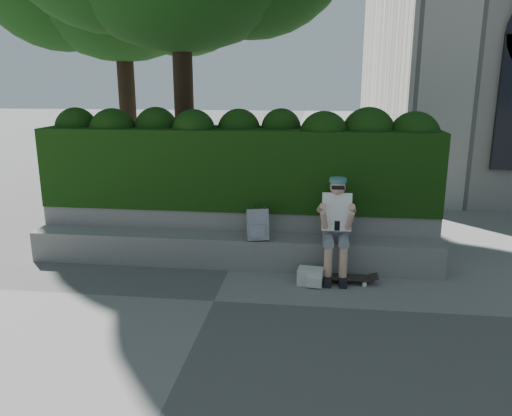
# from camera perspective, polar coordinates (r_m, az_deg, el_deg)

# --- Properties ---
(ground) EXTENTS (80.00, 80.00, 0.00)m
(ground) POSITION_cam_1_polar(r_m,az_deg,el_deg) (6.30, -4.82, -10.56)
(ground) COLOR slate
(ground) RESTS_ON ground
(bench_ledge) EXTENTS (6.00, 0.45, 0.45)m
(bench_ledge) POSITION_cam_1_polar(r_m,az_deg,el_deg) (7.36, -2.86, -4.90)
(bench_ledge) COLOR gray
(bench_ledge) RESTS_ON ground
(planter_wall) EXTENTS (6.00, 0.50, 0.75)m
(planter_wall) POSITION_cam_1_polar(r_m,az_deg,el_deg) (7.75, -2.27, -2.70)
(planter_wall) COLOR gray
(planter_wall) RESTS_ON ground
(hedge) EXTENTS (6.00, 1.00, 1.20)m
(hedge) POSITION_cam_1_polar(r_m,az_deg,el_deg) (7.74, -2.07, 4.70)
(hedge) COLOR black
(hedge) RESTS_ON planter_wall
(person) EXTENTS (0.40, 0.76, 1.38)m
(person) POSITION_cam_1_polar(r_m,az_deg,el_deg) (6.93, 9.16, -1.73)
(person) COLOR slate
(person) RESTS_ON ground
(skateboard) EXTENTS (0.86, 0.22, 0.09)m
(skateboard) POSITION_cam_1_polar(r_m,az_deg,el_deg) (6.88, 9.74, -7.82)
(skateboard) COLOR black
(skateboard) RESTS_ON ground
(backpack_plaid) EXTENTS (0.33, 0.23, 0.44)m
(backpack_plaid) POSITION_cam_1_polar(r_m,az_deg,el_deg) (7.07, 0.20, -1.90)
(backpack_plaid) COLOR #ACACB0
(backpack_plaid) RESTS_ON bench_ledge
(backpack_ground) EXTENTS (0.36, 0.27, 0.22)m
(backpack_ground) POSITION_cam_1_polar(r_m,az_deg,el_deg) (6.77, 6.24, -7.77)
(backpack_ground) COLOR beige
(backpack_ground) RESTS_ON ground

